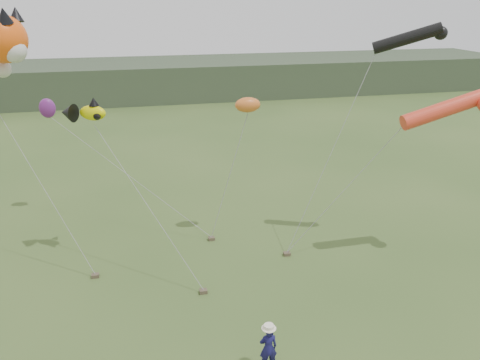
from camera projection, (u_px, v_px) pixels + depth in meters
The scene contains 7 objects.
ground at pixel (218, 353), 15.71m from camera, with size 120.00×120.00×0.00m, color #385123.
headland at pixel (124, 81), 54.92m from camera, with size 90.00×13.00×4.00m.
festival_attendant at pixel (268, 348), 14.83m from camera, with size 0.57×0.38×1.58m, color #151349.
sandbag_anchors at pixel (165, 276), 19.92m from camera, with size 12.51×5.64×0.16m.
fish_kite at pixel (84, 112), 19.52m from camera, with size 2.14×1.41×1.03m.
tube_kites at pixel (437, 84), 19.58m from camera, with size 4.22×3.68×4.22m.
misc_kites at pixel (152, 106), 22.61m from camera, with size 10.48×5.47×1.60m.
Camera 1 is at (-2.03, -12.35, 11.17)m, focal length 35.00 mm.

